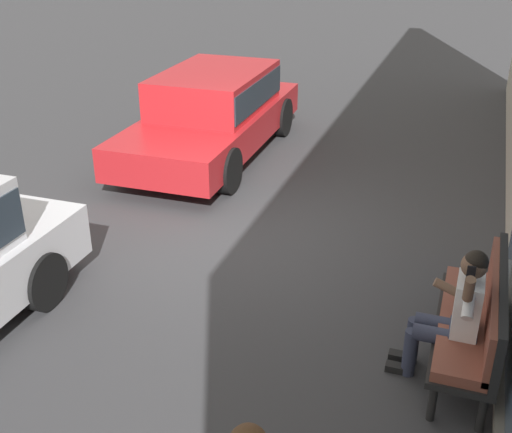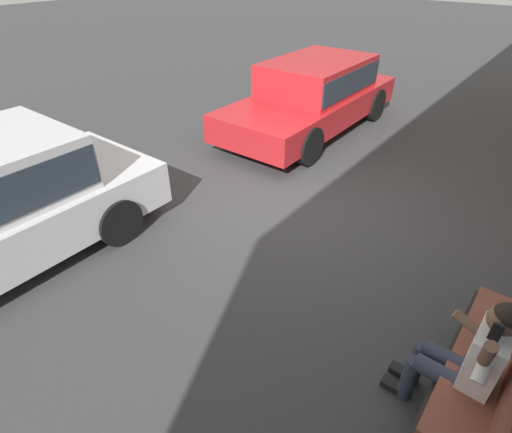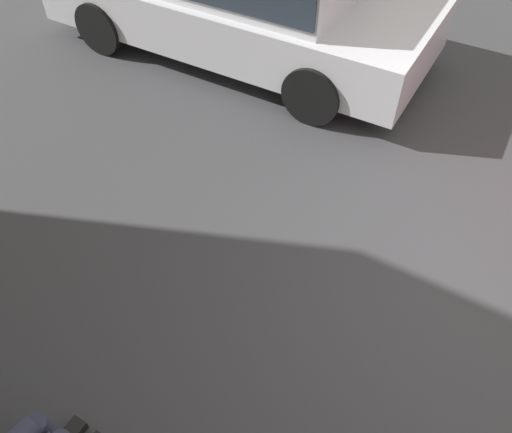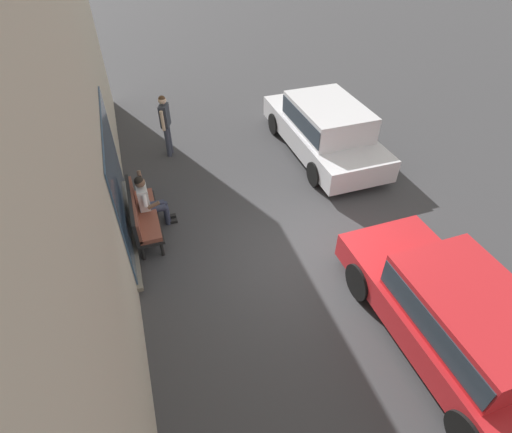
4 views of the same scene
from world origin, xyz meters
TOP-DOWN VIEW (x-y plane):
  - ground_plane at (0.00, 0.00)m, footprint 60.00×60.00m
  - bench at (1.77, 2.90)m, footprint 1.83×0.55m
  - person_on_phone at (1.99, 2.68)m, footprint 0.73×0.74m
  - parked_car_near at (-2.71, -1.57)m, footprint 4.56×1.93m

SIDE VIEW (x-z plane):
  - ground_plane at x=0.00m, z-range 0.00..0.00m
  - bench at x=1.77m, z-range 0.06..1.03m
  - person_on_phone at x=1.99m, z-range 0.03..1.33m
  - parked_car_near at x=-2.71m, z-range 0.08..1.50m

